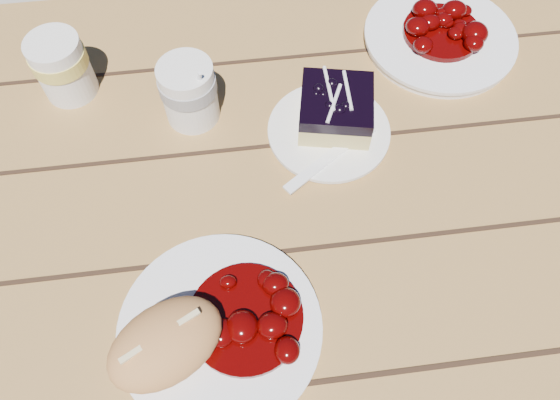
{
  "coord_description": "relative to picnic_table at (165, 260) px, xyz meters",
  "views": [
    {
      "loc": [
        0.14,
        -0.35,
        1.37
      ],
      "look_at": [
        0.18,
        -0.04,
        0.81
      ],
      "focal_mm": 35.0,
      "sensor_mm": 36.0,
      "label": 1
    }
  ],
  "objects": [
    {
      "name": "ground",
      "position": [
        0.0,
        0.0,
        -0.59
      ],
      "size": [
        60.0,
        60.0,
        0.0
      ],
      "primitive_type": "plane",
      "color": "#A09A90",
      "rests_on": "ground"
    },
    {
      "name": "picnic_table",
      "position": [
        0.0,
        0.0,
        0.0
      ],
      "size": [
        2.0,
        1.55,
        0.75
      ],
      "color": "brown",
      "rests_on": "ground"
    },
    {
      "name": "main_plate",
      "position": [
        0.09,
        -0.17,
        0.17
      ],
      "size": [
        0.23,
        0.23,
        0.02
      ],
      "primitive_type": "cylinder",
      "color": "white",
      "rests_on": "picnic_table"
    },
    {
      "name": "goulash_stew",
      "position": [
        0.12,
        -0.17,
        0.2
      ],
      "size": [
        0.13,
        0.13,
        0.04
      ],
      "primitive_type": null,
      "color": "#480302",
      "rests_on": "main_plate"
    },
    {
      "name": "bread_roll",
      "position": [
        0.04,
        -0.19,
        0.21
      ],
      "size": [
        0.15,
        0.14,
        0.07
      ],
      "primitive_type": "ellipsoid",
      "rotation": [
        0.0,
        0.0,
        0.48
      ],
      "color": "tan",
      "rests_on": "main_plate"
    },
    {
      "name": "dessert_plate",
      "position": [
        0.26,
        0.09,
        0.17
      ],
      "size": [
        0.16,
        0.16,
        0.01
      ],
      "primitive_type": "cylinder",
      "color": "white",
      "rests_on": "picnic_table"
    },
    {
      "name": "blueberry_cake",
      "position": [
        0.27,
        0.11,
        0.2
      ],
      "size": [
        0.11,
        0.11,
        0.06
      ],
      "rotation": [
        0.0,
        0.0,
        -0.21
      ],
      "color": "#D2C172",
      "rests_on": "dessert_plate"
    },
    {
      "name": "fork_dessert",
      "position": [
        0.24,
        0.04,
        0.17
      ],
      "size": [
        0.15,
        0.11,
        0.0
      ],
      "primitive_type": null,
      "rotation": [
        0.0,
        0.0,
        -0.96
      ],
      "color": "white",
      "rests_on": "dessert_plate"
    },
    {
      "name": "coffee_cup",
      "position": [
        0.07,
        0.15,
        0.21
      ],
      "size": [
        0.07,
        0.07,
        0.09
      ],
      "primitive_type": "cylinder",
      "color": "white",
      "rests_on": "picnic_table"
    },
    {
      "name": "second_plate",
      "position": [
        0.46,
        0.24,
        0.17
      ],
      "size": [
        0.23,
        0.23,
        0.02
      ],
      "primitive_type": "cylinder",
      "color": "white",
      "rests_on": "picnic_table"
    },
    {
      "name": "second_stew",
      "position": [
        0.46,
        0.24,
        0.2
      ],
      "size": [
        0.12,
        0.12,
        0.04
      ],
      "primitive_type": null,
      "color": "#480302",
      "rests_on": "second_plate"
    },
    {
      "name": "second_cup",
      "position": [
        -0.1,
        0.22,
        0.21
      ],
      "size": [
        0.07,
        0.07,
        0.09
      ],
      "primitive_type": "cylinder",
      "color": "white",
      "rests_on": "picnic_table"
    }
  ]
}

